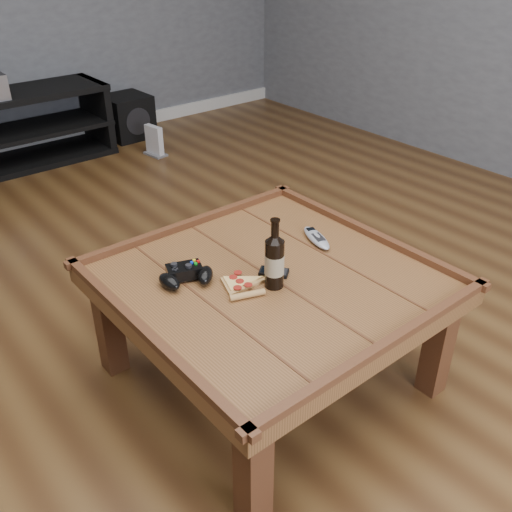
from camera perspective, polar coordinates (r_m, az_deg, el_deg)
ground at (r=2.20m, az=1.32°, el=-12.02°), size 6.00×6.00×0.00m
baseboard at (r=4.57m, az=-24.22°, el=9.60°), size 5.00×0.02×0.10m
coffee_table at (r=1.96m, az=1.45°, el=-3.57°), size 1.03×1.03×0.48m
media_console at (r=4.29m, az=-23.77°, el=11.24°), size 1.40×0.45×0.50m
beer_bottle at (r=1.83m, az=1.86°, el=-0.41°), size 0.06×0.06×0.24m
game_controller at (r=1.90m, az=-7.01°, el=-1.91°), size 0.19×0.17×0.05m
pizza_slice at (r=1.87m, az=-1.52°, el=-2.91°), size 0.19×0.24×0.02m
smartphone at (r=1.94m, az=1.80°, el=-1.61°), size 0.10×0.11×0.01m
remote_control at (r=2.14m, az=6.07°, el=1.83°), size 0.12×0.19×0.03m
subwoofer at (r=4.68m, az=-12.74°, el=13.44°), size 0.33×0.34×0.33m
game_console at (r=4.27m, az=-10.12°, el=11.16°), size 0.12×0.18×0.22m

